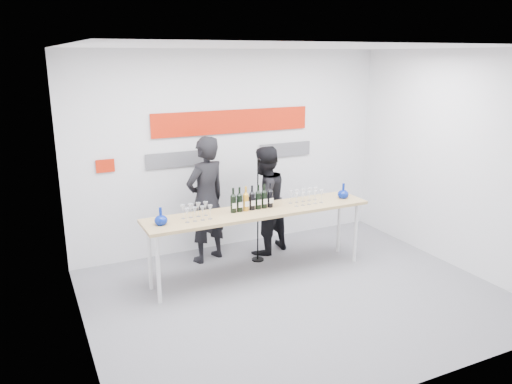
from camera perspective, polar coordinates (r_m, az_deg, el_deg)
ground at (r=6.41m, az=4.60°, el=-11.67°), size 5.00×5.00×0.00m
back_wall at (r=7.64m, az=-2.70°, el=4.73°), size 5.00×0.04×3.00m
signage at (r=7.54m, az=-3.03°, el=6.94°), size 3.38×0.02×0.79m
tasting_table at (r=6.64m, az=0.37°, el=-2.62°), size 3.10×0.64×0.93m
wine_bottles at (r=6.57m, az=-0.46°, el=-0.66°), size 0.62×0.08×0.33m
decanter_left at (r=6.12m, az=-10.83°, el=-2.72°), size 0.16×0.16×0.21m
decanter_right at (r=7.24m, az=9.94°, el=0.15°), size 0.16×0.16×0.21m
glasses_left at (r=6.27m, az=-6.81°, el=-2.27°), size 0.36×0.23×0.18m
glasses_right at (r=6.92m, az=5.75°, el=-0.52°), size 0.46×0.23×0.18m
presenter_left at (r=7.15m, az=-5.73°, el=-0.89°), size 0.78×0.65×1.83m
presenter_right at (r=7.43m, az=0.94°, el=-0.98°), size 0.96×0.86×1.63m
mic_stand at (r=7.22m, az=0.21°, el=-4.39°), size 0.18×0.18×1.53m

